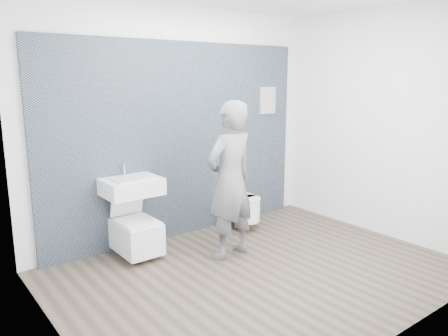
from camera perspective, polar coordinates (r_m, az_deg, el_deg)
ground at (r=4.66m, az=4.62°, el=-13.35°), size 4.00×4.00×0.00m
room_shell at (r=4.23m, az=5.01°, el=8.52°), size 4.00×4.00×4.00m
tile_wall at (r=5.75m, az=-5.34°, el=-8.37°), size 3.60×0.06×2.40m
washbasin at (r=4.92m, az=-11.97°, el=-2.32°), size 0.62×0.46×0.46m
toilet_square at (r=5.03m, az=-11.40°, el=-8.45°), size 0.41×0.59×0.78m
toilet_rounded at (r=5.80m, az=2.30°, el=-5.14°), size 0.35×0.59×0.32m
info_placard at (r=6.53m, az=5.42°, el=-5.89°), size 0.28×0.03×0.37m
visitor at (r=4.76m, az=0.80°, el=-1.66°), size 0.68×0.49×1.74m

